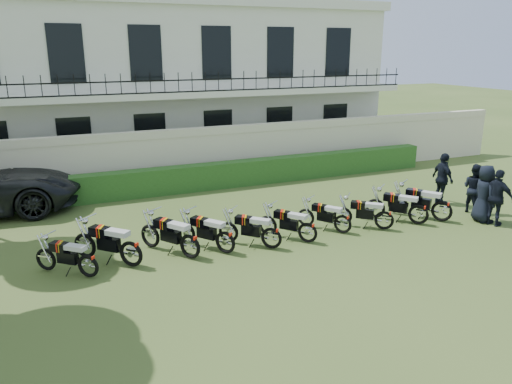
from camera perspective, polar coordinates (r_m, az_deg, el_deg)
ground at (r=13.29m, az=3.79°, el=-7.53°), size 100.00×100.00×0.00m
perimeter_wall at (r=20.07m, az=-6.51°, el=4.13°), size 30.00×0.35×2.30m
hedge at (r=19.78m, az=-3.00°, el=2.04°), size 18.00×0.60×1.00m
building at (r=25.45m, az=-10.68°, el=12.29°), size 20.40×9.60×7.40m
motorcycle_0 at (r=12.65m, az=-18.68°, el=-7.43°), size 1.41×1.26×0.98m
motorcycle_1 at (r=12.91m, az=-14.13°, el=-6.20°), size 1.56×1.58×1.16m
motorcycle_2 at (r=13.11m, az=-7.57°, el=-5.53°), size 1.25×1.76×1.13m
motorcycle_3 at (r=13.35m, az=-3.53°, el=-5.15°), size 1.22×1.63×1.06m
motorcycle_4 at (r=13.64m, az=1.78°, el=-4.71°), size 1.41×1.39×1.03m
motorcycle_5 at (r=14.12m, az=5.94°, el=-4.09°), size 1.22×1.50×1.01m
motorcycle_6 at (r=14.99m, az=9.90°, el=-3.13°), size 1.11×1.45×0.95m
motorcycle_7 at (r=15.53m, az=14.47°, el=-2.64°), size 1.42×1.29×1.00m
motorcycle_8 at (r=16.27m, az=18.12°, el=-1.94°), size 1.31×1.60×1.08m
motorcycle_9 at (r=16.77m, az=20.52°, el=-1.54°), size 1.25×1.78×1.13m
officer_2 at (r=17.02m, az=25.84°, el=-0.61°), size 0.69×1.12×1.78m
officer_3 at (r=17.26m, az=24.62°, el=-0.16°), size 0.81×1.02×1.83m
officer_4 at (r=18.10m, az=23.67°, el=0.39°), size 0.72×0.87×1.66m
officer_5 at (r=18.64m, az=20.55°, el=1.42°), size 0.58×1.12×1.82m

